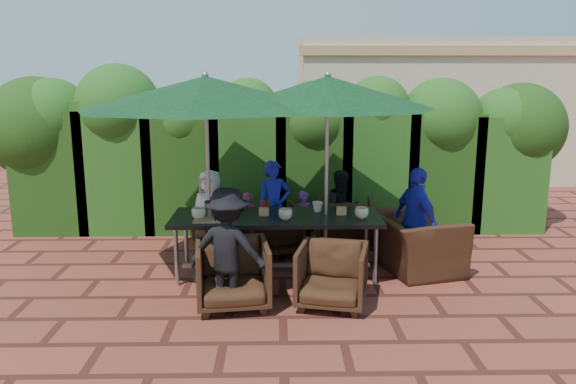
{
  "coord_description": "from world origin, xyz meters",
  "views": [
    {
      "loc": [
        -0.05,
        -6.44,
        2.44
      ],
      "look_at": [
        0.08,
        0.4,
        0.99
      ],
      "focal_mm": 35.0,
      "sensor_mm": 36.0,
      "label": 1
    }
  ],
  "objects_px": {
    "umbrella_left": "(206,93)",
    "chair_near_right": "(332,273)",
    "chair_near_left": "(233,271)",
    "umbrella_right": "(328,93)",
    "chair_far_left": "(222,229)",
    "chair_end_right": "(416,234)",
    "dining_table": "(276,221)",
    "chair_far_right": "(345,221)",
    "chair_far_mid": "(272,227)"
  },
  "relations": [
    {
      "from": "umbrella_left",
      "to": "chair_near_right",
      "type": "height_order",
      "value": "umbrella_left"
    },
    {
      "from": "chair_near_left",
      "to": "umbrella_right",
      "type": "bearing_deg",
      "value": 35.29
    },
    {
      "from": "chair_far_left",
      "to": "chair_near_left",
      "type": "bearing_deg",
      "value": 74.92
    },
    {
      "from": "chair_near_right",
      "to": "umbrella_right",
      "type": "bearing_deg",
      "value": 102.18
    },
    {
      "from": "umbrella_left",
      "to": "umbrella_right",
      "type": "bearing_deg",
      "value": 5.08
    },
    {
      "from": "umbrella_right",
      "to": "chair_end_right",
      "type": "xyz_separation_m",
      "value": [
        1.14,
        0.07,
        -1.74
      ]
    },
    {
      "from": "chair_far_left",
      "to": "chair_near_left",
      "type": "xyz_separation_m",
      "value": [
        0.29,
        -1.78,
        0.04
      ]
    },
    {
      "from": "chair_far_left",
      "to": "umbrella_right",
      "type": "bearing_deg",
      "value": 125.61
    },
    {
      "from": "dining_table",
      "to": "chair_far_right",
      "type": "height_order",
      "value": "chair_far_right"
    },
    {
      "from": "umbrella_right",
      "to": "chair_end_right",
      "type": "relative_size",
      "value": 2.37
    },
    {
      "from": "umbrella_right",
      "to": "chair_far_mid",
      "type": "distance_m",
      "value": 2.11
    },
    {
      "from": "umbrella_right",
      "to": "chair_far_right",
      "type": "height_order",
      "value": "umbrella_right"
    },
    {
      "from": "chair_far_left",
      "to": "chair_near_left",
      "type": "distance_m",
      "value": 1.81
    },
    {
      "from": "chair_end_right",
      "to": "chair_far_left",
      "type": "bearing_deg",
      "value": 59.18
    },
    {
      "from": "chair_far_mid",
      "to": "umbrella_left",
      "type": "bearing_deg",
      "value": 36.05
    },
    {
      "from": "umbrella_right",
      "to": "chair_far_right",
      "type": "relative_size",
      "value": 3.23
    },
    {
      "from": "umbrella_left",
      "to": "umbrella_right",
      "type": "relative_size",
      "value": 1.16
    },
    {
      "from": "chair_far_mid",
      "to": "chair_end_right",
      "type": "relative_size",
      "value": 0.69
    },
    {
      "from": "umbrella_right",
      "to": "chair_end_right",
      "type": "height_order",
      "value": "umbrella_right"
    },
    {
      "from": "umbrella_left",
      "to": "chair_near_left",
      "type": "bearing_deg",
      "value": -68.86
    },
    {
      "from": "chair_far_mid",
      "to": "umbrella_right",
      "type": "bearing_deg",
      "value": 115.24
    },
    {
      "from": "chair_far_left",
      "to": "chair_far_mid",
      "type": "bearing_deg",
      "value": 155.77
    },
    {
      "from": "umbrella_right",
      "to": "chair_far_mid",
      "type": "height_order",
      "value": "umbrella_right"
    },
    {
      "from": "umbrella_left",
      "to": "chair_near_right",
      "type": "xyz_separation_m",
      "value": [
        1.39,
        -0.87,
        -1.85
      ]
    },
    {
      "from": "chair_far_left",
      "to": "chair_near_left",
      "type": "height_order",
      "value": "chair_near_left"
    },
    {
      "from": "umbrella_right",
      "to": "dining_table",
      "type": "bearing_deg",
      "value": -175.64
    },
    {
      "from": "dining_table",
      "to": "chair_end_right",
      "type": "relative_size",
      "value": 2.34
    },
    {
      "from": "chair_far_right",
      "to": "chair_end_right",
      "type": "height_order",
      "value": "chair_end_right"
    },
    {
      "from": "umbrella_right",
      "to": "chair_far_left",
      "type": "distance_m",
      "value": 2.43
    },
    {
      "from": "dining_table",
      "to": "chair_far_mid",
      "type": "xyz_separation_m",
      "value": [
        -0.05,
        0.83,
        -0.3
      ]
    },
    {
      "from": "chair_far_mid",
      "to": "chair_near_right",
      "type": "relative_size",
      "value": 1.03
    },
    {
      "from": "dining_table",
      "to": "umbrella_left",
      "type": "distance_m",
      "value": 1.74
    },
    {
      "from": "dining_table",
      "to": "umbrella_right",
      "type": "bearing_deg",
      "value": 4.36
    },
    {
      "from": "umbrella_left",
      "to": "chair_end_right",
      "type": "bearing_deg",
      "value": 4.35
    },
    {
      "from": "chair_far_right",
      "to": "dining_table",
      "type": "bearing_deg",
      "value": 53.4
    },
    {
      "from": "umbrella_left",
      "to": "chair_far_left",
      "type": "bearing_deg",
      "value": 86.85
    },
    {
      "from": "dining_table",
      "to": "chair_near_right",
      "type": "distance_m",
      "value": 1.16
    },
    {
      "from": "chair_far_right",
      "to": "chair_end_right",
      "type": "bearing_deg",
      "value": 136.55
    },
    {
      "from": "dining_table",
      "to": "umbrella_left",
      "type": "bearing_deg",
      "value": -174.38
    },
    {
      "from": "dining_table",
      "to": "chair_far_left",
      "type": "distance_m",
      "value": 1.17
    },
    {
      "from": "dining_table",
      "to": "chair_far_mid",
      "type": "distance_m",
      "value": 0.89
    },
    {
      "from": "dining_table",
      "to": "chair_far_left",
      "type": "height_order",
      "value": "dining_table"
    },
    {
      "from": "chair_far_mid",
      "to": "chair_far_right",
      "type": "xyz_separation_m",
      "value": [
        1.02,
        0.2,
        0.02
      ]
    },
    {
      "from": "umbrella_right",
      "to": "chair_far_mid",
      "type": "bearing_deg",
      "value": 130.03
    },
    {
      "from": "chair_far_mid",
      "to": "chair_near_left",
      "type": "xyz_separation_m",
      "value": [
        -0.41,
        -1.78,
        0.02
      ]
    },
    {
      "from": "umbrella_right",
      "to": "chair_near_right",
      "type": "relative_size",
      "value": 3.51
    },
    {
      "from": "chair_far_mid",
      "to": "chair_near_right",
      "type": "distance_m",
      "value": 1.9
    },
    {
      "from": "chair_far_mid",
      "to": "chair_far_right",
      "type": "bearing_deg",
      "value": 176.5
    },
    {
      "from": "dining_table",
      "to": "chair_far_mid",
      "type": "bearing_deg",
      "value": 93.76
    },
    {
      "from": "chair_end_right",
      "to": "chair_far_mid",
      "type": "bearing_deg",
      "value": 53.49
    }
  ]
}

